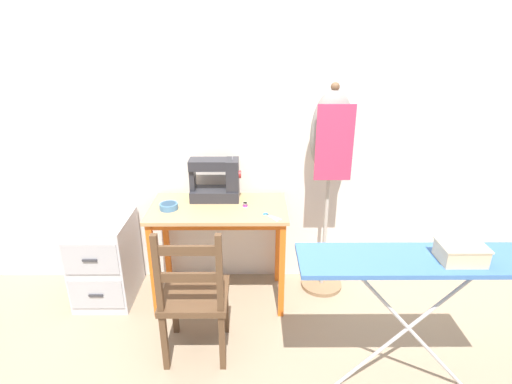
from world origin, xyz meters
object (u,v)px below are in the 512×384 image
at_px(fabric_bowl, 169,206).
at_px(thread_spool_near_machine, 245,205).
at_px(wooden_chair, 194,297).
at_px(storage_box, 461,252).
at_px(sewing_machine, 218,181).
at_px(ironing_board, 419,266).
at_px(scissors, 269,216).
at_px(dress_form, 331,148).
at_px(filing_cabinet, 106,259).

xyz_separation_m(fabric_bowl, thread_spool_near_machine, (0.53, 0.03, -0.01)).
xyz_separation_m(wooden_chair, storage_box, (1.37, -0.30, 0.47)).
xyz_separation_m(sewing_machine, ironing_board, (1.09, -0.98, -0.10)).
xyz_separation_m(scissors, ironing_board, (0.73, -0.69, 0.04)).
relative_size(ironing_board, storage_box, 5.65).
bearing_deg(wooden_chair, dress_form, 38.34).
xyz_separation_m(fabric_bowl, storage_box, (1.60, -0.84, 0.12)).
height_order(wooden_chair, filing_cabinet, wooden_chair).
height_order(sewing_machine, ironing_board, sewing_machine).
distance_m(sewing_machine, storage_box, 1.63).
height_order(fabric_bowl, wooden_chair, wooden_chair).
bearing_deg(ironing_board, wooden_chair, 167.32).
height_order(ironing_board, storage_box, storage_box).
bearing_deg(ironing_board, fabric_bowl, 150.46).
xyz_separation_m(fabric_bowl, filing_cabinet, (-0.52, 0.06, -0.46)).
bearing_deg(filing_cabinet, scissors, -8.48).
distance_m(wooden_chair, ironing_board, 1.28).
relative_size(dress_form, ironing_board, 1.30).
bearing_deg(fabric_bowl, scissors, -9.66).
bearing_deg(filing_cabinet, dress_form, 3.83).
bearing_deg(dress_form, thread_spool_near_machine, -166.93).
distance_m(scissors, dress_form, 0.65).
relative_size(sewing_machine, dress_form, 0.23).
bearing_deg(sewing_machine, ironing_board, -41.98).
height_order(fabric_bowl, thread_spool_near_machine, fabric_bowl).
bearing_deg(fabric_bowl, thread_spool_near_machine, 3.70).
height_order(scissors, wooden_chair, wooden_chair).
relative_size(scissors, wooden_chair, 0.15).
relative_size(sewing_machine, storage_box, 1.70).
height_order(scissors, storage_box, storage_box).
relative_size(thread_spool_near_machine, storage_box, 0.19).
distance_m(fabric_bowl, scissors, 0.70).
bearing_deg(scissors, fabric_bowl, 170.34).
xyz_separation_m(sewing_machine, dress_form, (0.80, -0.00, 0.24)).
xyz_separation_m(fabric_bowl, scissors, (0.69, -0.12, -0.02)).
distance_m(fabric_bowl, thread_spool_near_machine, 0.53).
bearing_deg(dress_form, scissors, -146.41).
relative_size(fabric_bowl, thread_spool_near_machine, 3.13).
height_order(wooden_chair, ironing_board, wooden_chair).
bearing_deg(thread_spool_near_machine, sewing_machine, 144.33).
bearing_deg(sewing_machine, wooden_chair, -97.81).
distance_m(ironing_board, storage_box, 0.20).
distance_m(sewing_machine, dress_form, 0.84).
bearing_deg(storage_box, scissors, 141.72).
relative_size(filing_cabinet, storage_box, 2.98).
height_order(fabric_bowl, ironing_board, ironing_board).
relative_size(sewing_machine, thread_spool_near_machine, 9.03).
bearing_deg(dress_form, sewing_machine, 179.71).
bearing_deg(storage_box, wooden_chair, 167.75).
relative_size(thread_spool_near_machine, ironing_board, 0.03).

